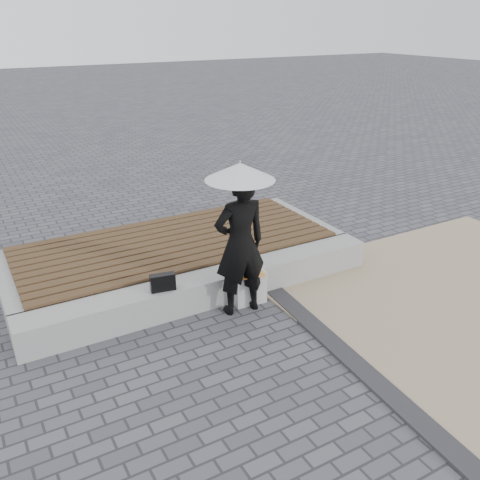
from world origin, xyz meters
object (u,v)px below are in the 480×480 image
handbag (163,282)px  canvas_tote (250,288)px  seating_ledge (211,287)px  woman (240,244)px  parasol (240,171)px

handbag → canvas_tote: 1.19m
handbag → canvas_tote: handbag is taller
seating_ledge → woman: 0.88m
seating_ledge → handbag: (-0.71, -0.10, 0.31)m
woman → canvas_tote: woman is taller
seating_ledge → handbag: size_ratio=16.04×
parasol → handbag: size_ratio=3.46×
seating_ledge → parasol: 1.74m
seating_ledge → parasol: (0.22, -0.41, 1.68)m
seating_ledge → parasol: parasol is taller
seating_ledge → canvas_tote: (0.42, -0.32, 0.03)m
woman → canvas_tote: bearing=-152.8°
parasol → handbag: bearing=161.7°
woman → handbag: 1.07m
seating_ledge → canvas_tote: 0.53m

